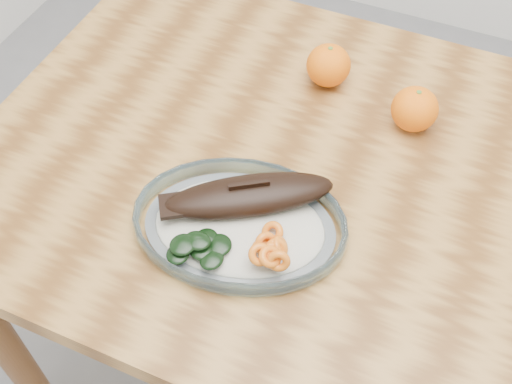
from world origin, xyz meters
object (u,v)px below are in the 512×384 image
Objects in this scene: dining_table at (338,216)px; orange_left at (329,65)px; plated_meal at (240,221)px; orange_right at (415,109)px.

dining_table is 0.26m from orange_left.
plated_meal reaches higher than orange_right.
orange_right is (0.18, 0.31, 0.02)m from plated_meal.
dining_table is 0.22m from plated_meal.
plated_meal reaches higher than dining_table.
dining_table is 1.79× the size of plated_meal.
plated_meal is 0.35m from orange_left.
plated_meal is at bearing -91.63° from orange_left.
orange_left is 0.17m from orange_right.
orange_right is at bearing 67.36° from dining_table.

